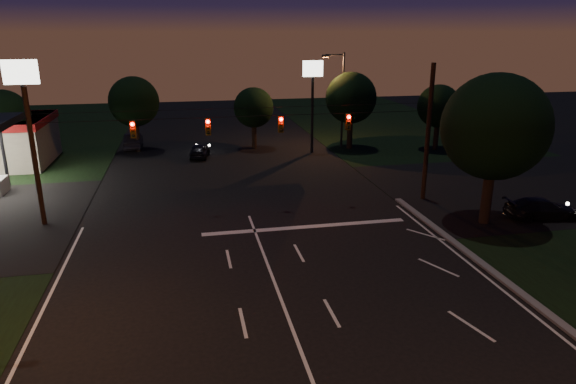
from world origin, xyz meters
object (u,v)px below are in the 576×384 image
object	(u,v)px
utility_pole_right	(423,199)
car_oncoming_a	(200,151)
tree_right_near	(494,128)
car_oncoming_b	(133,141)
car_cross	(542,209)

from	to	relation	value
utility_pole_right	car_oncoming_a	bearing A→B (deg)	133.41
tree_right_near	car_oncoming_a	bearing A→B (deg)	128.44
tree_right_near	car_oncoming_a	distance (m)	26.05
car_oncoming_a	utility_pole_right	bearing A→B (deg)	144.30
car_oncoming_a	car_oncoming_b	distance (m)	8.04
car_oncoming_a	car_cross	xyz separation A→B (m)	(19.66, -20.18, 0.00)
car_cross	tree_right_near	bearing A→B (deg)	94.49
car_oncoming_a	car_oncoming_b	size ratio (longest dim) A/B	0.85
utility_pole_right	car_oncoming_a	xyz separation A→B (m)	(-14.36, 15.18, 0.64)
utility_pole_right	car_oncoming_b	xyz separation A→B (m)	(-20.50, 20.37, 0.72)
car_oncoming_a	car_cross	bearing A→B (deg)	145.15
car_oncoming_b	car_cross	world-z (taller)	car_oncoming_b
tree_right_near	car_oncoming_a	world-z (taller)	tree_right_near
tree_right_near	car_oncoming_b	xyz separation A→B (m)	(-22.03, 25.21, -4.95)
utility_pole_right	tree_right_near	bearing A→B (deg)	-72.47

